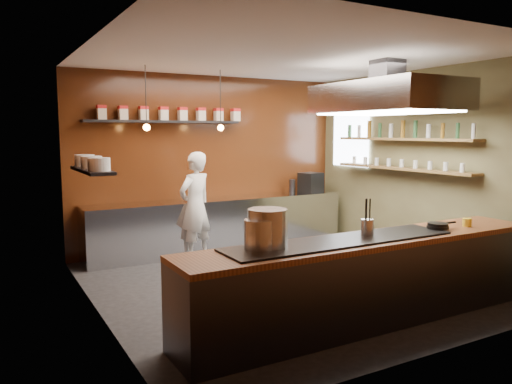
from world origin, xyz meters
TOP-DOWN VIEW (x-y plane):
  - floor at (0.00, 0.00)m, footprint 5.00×5.00m
  - back_wall at (0.00, 2.50)m, footprint 5.00×0.00m
  - left_wall at (-2.50, 0.00)m, footprint 0.00×5.00m
  - right_wall at (2.50, 0.00)m, footprint 0.00×5.00m
  - ceiling at (0.00, 0.00)m, footprint 5.00×5.00m
  - window_pane at (2.45, 1.70)m, footprint 0.00×1.00m
  - prep_counter at (0.00, 2.17)m, footprint 4.60×0.65m
  - pass_counter at (-0.00, -1.60)m, footprint 4.40×0.72m
  - tin_shelf at (-0.90, 2.36)m, footprint 2.60×0.26m
  - plate_shelf at (-2.34, 1.00)m, footprint 0.30×1.40m
  - bottle_shelf_upper at (2.34, 0.30)m, footprint 0.26×2.80m
  - bottle_shelf_lower at (2.34, 0.30)m, footprint 0.26×2.80m
  - extractor_hood at (1.30, -0.40)m, footprint 1.20×2.00m
  - pendant_left at (-1.40, 1.70)m, footprint 0.10×0.10m
  - pendant_right at (-0.20, 1.70)m, footprint 0.10×0.10m
  - storage_tins at (-0.75, 2.36)m, footprint 2.43×0.13m
  - plate_stacks at (-2.34, 1.00)m, footprint 0.26×1.16m
  - bottles at (2.34, 0.30)m, footprint 0.06×2.66m
  - wine_glasses at (2.34, 0.30)m, footprint 0.07×2.37m
  - stockpot_large at (-1.22, -1.50)m, footprint 0.41×0.41m
  - stockpot_small at (-1.33, -1.54)m, footprint 0.33×0.33m
  - utensil_crock at (-0.02, -1.56)m, footprint 0.17×0.17m
  - frying_pan at (0.95, -1.65)m, footprint 0.42×0.25m
  - butter_jar at (1.43, -1.67)m, footprint 0.13×0.13m
  - espresso_machine at (1.88, 2.15)m, footprint 0.43×0.42m
  - chef at (-0.60, 1.83)m, footprint 0.74×0.63m

SIDE VIEW (x-z plane):
  - floor at x=0.00m, z-range 0.00..0.00m
  - prep_counter at x=0.00m, z-range 0.00..0.90m
  - pass_counter at x=0.00m, z-range 0.00..0.94m
  - chef at x=-0.60m, z-range 0.00..1.72m
  - butter_jar at x=1.43m, z-range 0.92..1.02m
  - frying_pan at x=0.95m, z-range 0.94..1.00m
  - utensil_crock at x=-0.02m, z-range 0.94..1.11m
  - stockpot_small at x=-1.33m, z-range 0.94..1.22m
  - espresso_machine at x=1.88m, z-range 0.90..1.27m
  - stockpot_large at x=-1.22m, z-range 0.94..1.31m
  - bottle_shelf_lower at x=2.34m, z-range 1.43..1.47m
  - back_wall at x=0.00m, z-range -1.00..4.00m
  - left_wall at x=-2.50m, z-range -1.00..4.00m
  - right_wall at x=2.50m, z-range -1.00..4.00m
  - wine_glasses at x=2.34m, z-range 1.47..1.60m
  - plate_shelf at x=-2.34m, z-range 1.53..1.57m
  - plate_stacks at x=-2.34m, z-range 1.57..1.73m
  - window_pane at x=2.45m, z-range 1.40..2.40m
  - bottle_shelf_upper at x=2.34m, z-range 1.90..1.94m
  - bottles at x=2.34m, z-range 1.94..2.18m
  - pendant_left at x=-1.40m, z-range 1.68..2.63m
  - pendant_right at x=-0.20m, z-range 1.68..2.63m
  - tin_shelf at x=-0.90m, z-range 2.18..2.22m
  - storage_tins at x=-0.75m, z-range 2.22..2.44m
  - extractor_hood at x=1.30m, z-range 2.15..2.87m
  - ceiling at x=0.00m, z-range 3.00..3.00m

